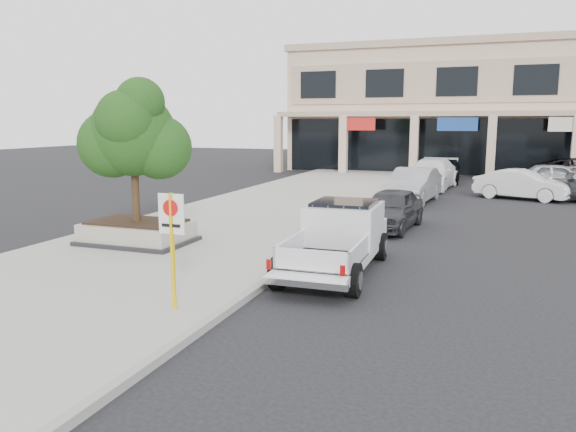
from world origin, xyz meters
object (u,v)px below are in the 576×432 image
object	(u,v)px
pickup_truck	(335,240)
lot_car_a	(557,177)
lot_car_b	(522,184)
curb_car_d	(438,170)
no_parking_sign	(172,235)
curb_car_a	(391,209)
planter	(137,232)
curb_car_b	(413,186)
planter_tree	(140,134)
curb_car_c	(431,174)

from	to	relation	value
pickup_truck	lot_car_a	xyz separation A→B (m)	(6.92, 20.93, -0.10)
lot_car_b	curb_car_d	bearing A→B (deg)	52.78
no_parking_sign	curb_car_a	distance (m)	10.92
pickup_truck	lot_car_b	world-z (taller)	pickup_truck
planter	curb_car_b	distance (m)	14.14
no_parking_sign	curb_car_a	world-z (taller)	no_parking_sign
curb_car_a	curb_car_b	xyz separation A→B (m)	(-0.17, 6.87, 0.09)
no_parking_sign	lot_car_b	xyz separation A→B (m)	(7.03, 20.52, -0.90)
planter_tree	lot_car_a	world-z (taller)	planter_tree
no_parking_sign	curb_car_d	xyz separation A→B (m)	(2.42, 27.00, -0.88)
planter_tree	curb_car_d	world-z (taller)	planter_tree
pickup_truck	lot_car_a	world-z (taller)	pickup_truck
planter_tree	lot_car_b	bearing A→B (deg)	53.99
curb_car_a	no_parking_sign	bearing A→B (deg)	-97.01
curb_car_d	lot_car_b	xyz separation A→B (m)	(4.60, -6.48, -0.03)
planter	planter_tree	world-z (taller)	planter_tree
curb_car_b	lot_car_b	world-z (taller)	curb_car_b
curb_car_c	curb_car_d	xyz separation A→B (m)	(0.06, 3.68, -0.08)
lot_car_a	curb_car_c	bearing A→B (deg)	100.89
pickup_truck	curb_car_c	size ratio (longest dim) A/B	0.94
planter	planter_tree	xyz separation A→B (m)	(0.13, 0.15, 2.94)
planter	no_parking_sign	size ratio (longest dim) A/B	1.39
pickup_truck	lot_car_b	bearing A→B (deg)	71.68
pickup_truck	curb_car_a	distance (m)	6.40
pickup_truck	planter	bearing A→B (deg)	172.25
planter_tree	curb_car_c	bearing A→B (deg)	70.24
curb_car_b	curb_car_d	distance (m)	9.51
curb_car_b	curb_car_d	size ratio (longest dim) A/B	0.90
planter	lot_car_b	size ratio (longest dim) A/B	0.72
pickup_truck	planter_tree	bearing A→B (deg)	170.74
no_parking_sign	planter_tree	bearing A→B (deg)	129.43
curb_car_b	curb_car_d	bearing A→B (deg)	94.29
pickup_truck	curb_car_d	xyz separation A→B (m)	(0.34, 22.77, -0.10)
planter	curb_car_d	size ratio (longest dim) A/B	0.59
curb_car_a	lot_car_b	size ratio (longest dim) A/B	0.95
planter	lot_car_b	xyz separation A→B (m)	(11.34, 15.58, 0.25)
curb_car_a	lot_car_b	bearing A→B (deg)	70.09
curb_car_b	curb_car_c	distance (m)	5.83
lot_car_a	curb_car_b	bearing A→B (deg)	133.68
pickup_truck	curb_car_a	world-z (taller)	pickup_truck
curb_car_a	curb_car_d	distance (m)	16.38
planter	pickup_truck	distance (m)	6.45
planter	curb_car_d	world-z (taller)	curb_car_d
planter	curb_car_d	distance (m)	23.07
planter_tree	lot_car_b	distance (m)	19.26
no_parking_sign	pickup_truck	distance (m)	4.78
no_parking_sign	curb_car_d	distance (m)	27.12
planter_tree	no_parking_sign	size ratio (longest dim) A/B	1.74
planter	pickup_truck	xyz separation A→B (m)	(6.40, -0.71, 0.38)
planter_tree	lot_car_b	xyz separation A→B (m)	(11.21, 15.43, -2.68)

